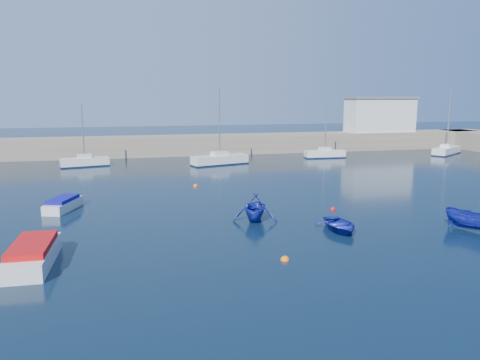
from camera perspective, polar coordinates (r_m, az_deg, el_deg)
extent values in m
plane|color=black|center=(21.47, 8.49, -11.74)|extent=(220.00, 220.00, 0.00)
cube|color=gray|center=(65.18, -6.98, 4.24)|extent=(96.00, 4.50, 2.60)
cube|color=silver|center=(74.66, 16.67, 7.57)|extent=(10.00, 4.00, 5.00)
cube|color=silver|center=(56.50, -18.40, 2.08)|extent=(5.52, 2.56, 1.02)
cylinder|color=#B7BABC|center=(56.14, -18.60, 5.68)|extent=(0.15, 0.15, 6.12)
cube|color=silver|center=(55.23, -2.49, 2.46)|extent=(7.07, 3.79, 1.10)
cylinder|color=#B7BABC|center=(54.81, -2.52, 7.09)|extent=(0.16, 0.16, 7.83)
cube|color=silver|center=(62.25, 10.29, 3.13)|extent=(5.30, 1.69, 0.99)
cylinder|color=#B7BABC|center=(61.93, 10.40, 6.35)|extent=(0.15, 0.15, 6.03)
cube|color=silver|center=(71.03, 23.87, 3.29)|extent=(6.38, 5.18, 1.01)
cylinder|color=#B7BABC|center=(70.71, 24.12, 6.70)|extent=(0.15, 0.15, 7.47)
cube|color=silver|center=(24.72, -23.91, -8.52)|extent=(1.96, 5.18, 0.84)
cube|color=red|center=(24.55, -24.00, -7.25)|extent=(1.83, 3.90, 0.31)
cube|color=silver|center=(35.48, -20.75, -2.92)|extent=(2.46, 3.94, 0.66)
cube|color=#0E0B82|center=(35.38, -20.80, -2.20)|extent=(2.09, 3.04, 0.25)
imported|color=#16229B|center=(28.81, 12.06, -5.40)|extent=(2.55, 3.44, 0.68)
imported|color=#16229B|center=(30.33, 1.86, -3.34)|extent=(3.87, 4.14, 1.76)
imported|color=#16229B|center=(31.46, 26.51, -4.39)|extent=(2.69, 3.49, 1.28)
sphere|color=orange|center=(23.48, 5.50, -9.72)|extent=(0.45, 0.45, 0.45)
sphere|color=red|center=(34.03, 11.24, -3.56)|extent=(0.38, 0.38, 0.38)
sphere|color=orange|center=(42.05, -5.44, -0.79)|extent=(0.45, 0.45, 0.45)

